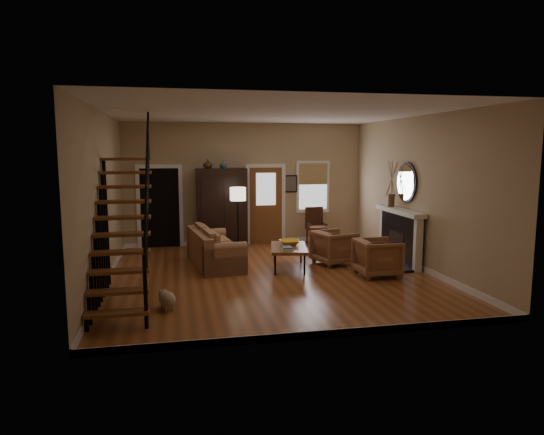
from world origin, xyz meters
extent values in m
plane|color=#984F26|center=(0.00, 0.00, 0.00)|extent=(7.00, 7.00, 0.00)
plane|color=white|center=(0.00, 0.00, 3.30)|extent=(7.00, 7.00, 0.00)
cube|color=tan|center=(0.00, 3.50, 1.65)|extent=(6.50, 0.04, 3.30)
cube|color=tan|center=(-3.25, 0.00, 1.65)|extent=(0.04, 7.00, 3.30)
cube|color=tan|center=(3.25, 0.00, 1.65)|extent=(0.04, 7.00, 3.30)
cube|color=black|center=(-2.30, 3.65, 1.05)|extent=(1.00, 0.36, 2.10)
cube|color=brown|center=(0.55, 3.48, 1.05)|extent=(0.90, 0.06, 2.10)
cube|color=silver|center=(1.90, 3.47, 1.55)|extent=(0.96, 0.06, 1.46)
cube|color=black|center=(3.13, 0.50, 0.57)|extent=(0.24, 1.60, 1.15)
cube|color=white|center=(3.07, 0.50, 1.20)|extent=(0.30, 1.95, 0.10)
cylinder|color=silver|center=(3.20, 0.50, 1.85)|extent=(0.05, 0.90, 0.90)
imported|color=#4C2619|center=(-1.05, 3.05, 2.22)|extent=(0.24, 0.24, 0.25)
imported|color=#334C60|center=(-0.65, 3.05, 2.21)|extent=(0.20, 0.20, 0.21)
imported|color=gold|center=(0.54, 0.61, 0.55)|extent=(0.44, 0.44, 0.11)
imported|color=brown|center=(2.14, -0.48, 0.38)|extent=(0.84, 0.82, 0.77)
imported|color=brown|center=(1.61, 0.71, 0.38)|extent=(1.04, 1.02, 0.77)
camera|label=1|loc=(-1.93, -9.58, 2.56)|focal=32.00mm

